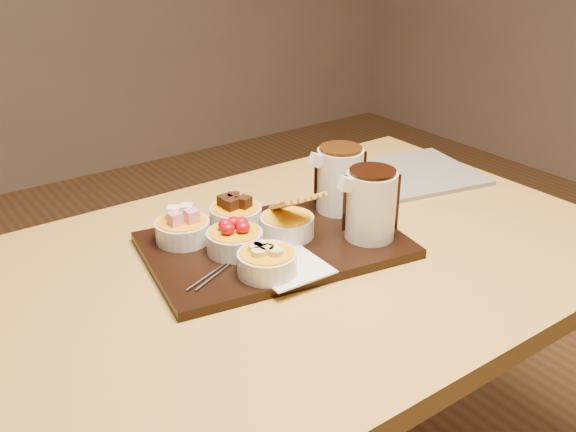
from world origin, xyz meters
TOP-DOWN VIEW (x-y plane):
  - dining_table at (0.00, 0.00)m, footprint 1.20×0.80m
  - serving_board at (-0.03, 0.04)m, footprint 0.51×0.38m
  - napkin at (-0.07, -0.05)m, footprint 0.12×0.12m
  - bowl_marshmallows at (-0.17, 0.14)m, footprint 0.10×0.10m
  - bowl_cake at (-0.06, 0.14)m, footprint 0.10×0.10m
  - bowl_strawberries at (-0.11, 0.05)m, footprint 0.10×0.10m
  - bowl_biscotti at (-0.00, 0.05)m, footprint 0.10×0.10m
  - bowl_bananas at (-0.11, -0.05)m, footprint 0.10×0.10m
  - pitcher_dark_chocolate at (0.12, -0.05)m, footprint 0.11×0.11m
  - pitcher_milk_chocolate at (0.15, 0.08)m, footprint 0.11×0.11m
  - fondue_skewers at (-0.13, 0.03)m, footprint 0.13×0.25m
  - newspaper at (0.42, 0.15)m, footprint 0.36×0.31m

SIDE VIEW (x-z plane):
  - dining_table at x=0.00m, z-range 0.28..1.03m
  - newspaper at x=0.42m, z-range 0.75..0.76m
  - serving_board at x=-0.03m, z-range 0.75..0.77m
  - napkin at x=-0.07m, z-range 0.77..0.77m
  - fondue_skewers at x=-0.13m, z-range 0.77..0.78m
  - bowl_marshmallows at x=-0.17m, z-range 0.77..0.81m
  - bowl_cake at x=-0.06m, z-range 0.77..0.81m
  - bowl_strawberries at x=-0.11m, z-range 0.77..0.81m
  - bowl_biscotti at x=0.00m, z-range 0.77..0.81m
  - bowl_bananas at x=-0.11m, z-range 0.77..0.81m
  - pitcher_dark_chocolate at x=0.12m, z-range 0.77..0.89m
  - pitcher_milk_chocolate at x=0.15m, z-range 0.77..0.89m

